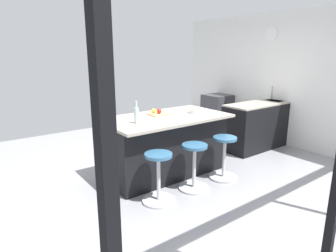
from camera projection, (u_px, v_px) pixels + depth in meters
name	position (u px, v px, depth m)	size (l,w,h in m)	color
ground_plane	(179.00, 170.00, 4.84)	(7.12, 7.12, 0.00)	gray
interior_partition_left	(281.00, 79.00, 6.07)	(0.15, 5.48, 2.72)	silver
sink_cabinet	(268.00, 123.00, 6.08)	(2.21, 0.60, 1.21)	black
oven_range	(217.00, 113.00, 7.22)	(0.60, 0.61, 0.90)	#38383D
kitchen_island	(164.00, 145.00, 4.62)	(1.95, 1.08, 0.95)	black
stool_by_window	(224.00, 159.00, 4.46)	(0.44, 0.44, 0.67)	#B7B7BC
stool_middle	(194.00, 168.00, 4.10)	(0.44, 0.44, 0.67)	#B7B7BC
stool_near_camera	(159.00, 179.00, 3.74)	(0.44, 0.44, 0.67)	#B7B7BC
cutting_board	(160.00, 114.00, 4.60)	(0.36, 0.24, 0.02)	tan
apple_yellow	(153.00, 111.00, 4.61)	(0.07, 0.07, 0.07)	gold
apple_red	(159.00, 111.00, 4.57)	(0.08, 0.08, 0.08)	red
water_bottle	(136.00, 115.00, 4.01)	(0.06, 0.06, 0.31)	silver
fruit_bowl	(196.00, 110.00, 4.73)	(0.23, 0.23, 0.07)	silver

